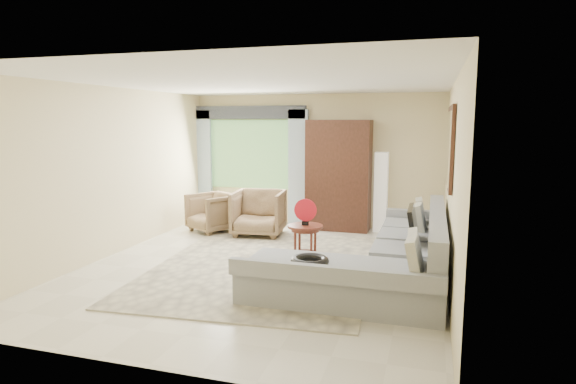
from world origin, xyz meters
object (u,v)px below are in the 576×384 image
(potted_plant, at_px, (217,210))
(armoire, at_px, (339,175))
(coffee_table, at_px, (305,241))
(floor_lamp, at_px, (381,192))
(tv_screen, at_px, (413,225))
(sectional_sofa, at_px, (390,261))
(armchair_left, at_px, (213,212))
(armchair_right, at_px, (259,213))

(potted_plant, relative_size, armoire, 0.25)
(coffee_table, height_order, potted_plant, potted_plant)
(armoire, relative_size, floor_lamp, 1.40)
(potted_plant, bearing_deg, tv_screen, -31.71)
(sectional_sofa, height_order, armoire, armoire)
(sectional_sofa, relative_size, coffee_table, 6.51)
(armoire, bearing_deg, tv_screen, -60.13)
(sectional_sofa, distance_m, floor_lamp, 3.03)
(tv_screen, height_order, floor_lamp, floor_lamp)
(potted_plant, xyz_separation_m, floor_lamp, (3.30, 0.20, 0.48))
(tv_screen, bearing_deg, armoire, 119.87)
(coffee_table, height_order, armchair_left, armchair_left)
(sectional_sofa, bearing_deg, armoire, 113.06)
(sectional_sofa, xyz_separation_m, tv_screen, (0.27, 0.29, 0.44))
(armchair_right, distance_m, floor_lamp, 2.34)
(sectional_sofa, relative_size, armoire, 1.65)
(tv_screen, distance_m, floor_lamp, 2.76)
(armchair_left, bearing_deg, potted_plant, 139.89)
(tv_screen, relative_size, armoire, 0.35)
(sectional_sofa, relative_size, floor_lamp, 2.31)
(armoire, xyz_separation_m, floor_lamp, (0.80, 0.06, -0.30))
(floor_lamp, bearing_deg, potted_plant, -176.53)
(armchair_left, distance_m, potted_plant, 0.79)
(armchair_right, height_order, floor_lamp, floor_lamp)
(armchair_left, relative_size, potted_plant, 1.50)
(coffee_table, xyz_separation_m, armchair_left, (-2.16, 1.31, 0.08))
(potted_plant, bearing_deg, armchair_left, -70.58)
(armchair_left, relative_size, floor_lamp, 0.53)
(armchair_left, xyz_separation_m, floor_lamp, (3.04, 0.94, 0.39))
(coffee_table, bearing_deg, armchair_right, 133.82)
(sectional_sofa, height_order, potted_plant, sectional_sofa)
(coffee_table, relative_size, armchair_left, 0.66)
(armoire, height_order, floor_lamp, armoire)
(sectional_sofa, xyz_separation_m, floor_lamp, (-0.43, 2.96, 0.47))
(tv_screen, xyz_separation_m, potted_plant, (-4.00, 2.47, -0.45))
(sectional_sofa, distance_m, armchair_left, 4.01)
(coffee_table, bearing_deg, armoire, 87.90)
(sectional_sofa, bearing_deg, armchair_left, 149.88)
(potted_plant, xyz_separation_m, armoire, (2.50, 0.14, 0.78))
(armoire, bearing_deg, potted_plant, -176.79)
(coffee_table, height_order, armoire, armoire)
(potted_plant, distance_m, floor_lamp, 3.34)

